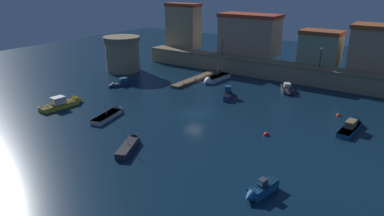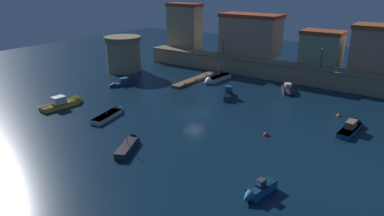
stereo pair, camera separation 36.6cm
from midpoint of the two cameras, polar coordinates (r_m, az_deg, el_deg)
name	(u,v)px [view 2 (the right image)]	position (r m, az deg, el deg)	size (l,w,h in m)	color
ground_plane	(194,113)	(50.26, 0.53, -0.86)	(133.86, 133.86, 0.00)	#0C2338
quay_wall	(266,69)	(70.12, 11.77, 6.06)	(53.04, 3.77, 3.13)	#9E8966
old_town_backdrop	(286,38)	(72.42, 14.68, 10.55)	(50.15, 6.00, 9.66)	tan
fortress_tower	(123,53)	(74.41, -10.60, 8.43)	(7.23, 7.23, 6.87)	#9E8966
pier_dock	(198,78)	(67.33, 1.14, 4.71)	(1.67, 14.17, 0.70)	brown
quay_lamp_0	(223,43)	(73.49, 5.12, 10.08)	(0.32, 0.32, 3.47)	black
quay_lamp_1	(322,55)	(66.19, 19.92, 7.90)	(0.32, 0.32, 3.43)	black
moored_boat_0	(66,102)	(56.27, -19.08, 0.83)	(2.49, 7.00, 2.21)	gold
moored_boat_1	(121,83)	(64.65, -10.90, 3.88)	(2.30, 5.85, 1.51)	navy
moored_boat_2	(129,144)	(40.94, -9.57, -5.59)	(3.64, 5.94, 2.47)	#333338
moored_boat_3	(258,190)	(32.52, 10.71, -12.58)	(1.90, 4.31, 1.53)	#195689
moored_boat_4	(229,93)	(57.73, 5.95, 2.36)	(3.34, 5.52, 1.89)	navy
moored_boat_5	(352,126)	(49.20, 24.11, -2.66)	(1.96, 6.95, 1.80)	#195689
moored_boat_6	(112,113)	(50.61, -12.31, -0.82)	(2.99, 6.84, 2.92)	silver
moored_boat_7	(215,79)	(66.09, 3.83, 4.57)	(2.15, 7.47, 3.35)	white
moored_boat_8	(288,90)	(61.34, 15.11, 2.72)	(3.78, 5.17, 1.71)	#333338
mooring_buoy_0	(339,116)	(53.27, 22.28, -1.18)	(0.61, 0.61, 0.61)	#EA4C19
mooring_buoy_1	(266,135)	(44.28, 11.79, -4.24)	(0.72, 0.72, 0.72)	red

